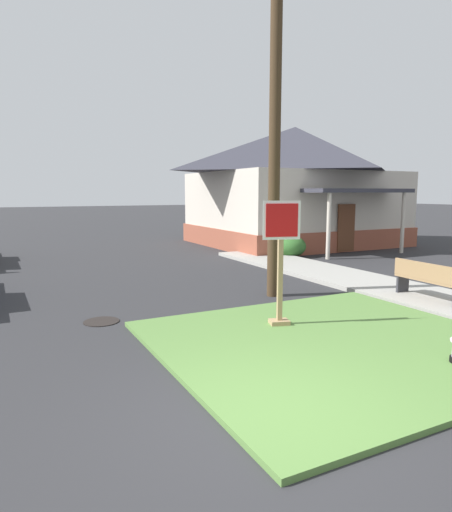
{
  "coord_description": "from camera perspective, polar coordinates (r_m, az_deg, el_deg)",
  "views": [
    {
      "loc": [
        -2.56,
        -4.03,
        2.56
      ],
      "look_at": [
        1.42,
        3.78,
        1.31
      ],
      "focal_mm": 31.52,
      "sensor_mm": 36.0,
      "label": 1
    }
  ],
  "objects": [
    {
      "name": "utility_pole",
      "position": [
        11.23,
        6.3,
        20.39
      ],
      "size": [
        1.9,
        0.28,
        9.42
      ],
      "color": "#42301E",
      "rests_on": "ground"
    },
    {
      "name": "ground_plane",
      "position": [
        5.42,
        5.14,
        -20.12
      ],
      "size": [
        160.0,
        160.0,
        0.0
      ],
      "primitive_type": "plane",
      "color": "#2B2B2D"
    },
    {
      "name": "stop_sign",
      "position": [
        8.4,
        6.92,
        -1.18
      ],
      "size": [
        0.68,
        0.37,
        2.33
      ],
      "color": "#A3845B",
      "rests_on": "grass_corner_patch"
    },
    {
      "name": "manhole_cover",
      "position": [
        9.35,
        -15.53,
        -8.01
      ],
      "size": [
        0.7,
        0.7,
        0.02
      ],
      "primitive_type": "cylinder",
      "color": "black",
      "rests_on": "ground"
    },
    {
      "name": "corner_house",
      "position": [
        22.69,
        8.67,
        8.96
      ],
      "size": [
        9.23,
        9.2,
        5.69
      ],
      "color": "brown",
      "rests_on": "ground"
    },
    {
      "name": "street_bench",
      "position": [
        11.27,
        24.3,
        -2.65
      ],
      "size": [
        0.48,
        1.79,
        0.85
      ],
      "color": "#93704C",
      "rests_on": "sidewalk_strip"
    },
    {
      "name": "sidewalk_strip",
      "position": [
        13.14,
        17.22,
        -3.21
      ],
      "size": [
        2.2,
        14.11,
        0.12
      ],
      "primitive_type": "cube",
      "color": "#9E9B93",
      "rests_on": "ground"
    },
    {
      "name": "shrub_near_porch",
      "position": [
        17.94,
        8.21,
        1.23
      ],
      "size": [
        1.2,
        1.2,
        0.86
      ],
      "primitive_type": "ellipsoid",
      "color": "#316229",
      "rests_on": "ground"
    },
    {
      "name": "grass_corner_patch",
      "position": [
        7.94,
        13.65,
        -10.63
      ],
      "size": [
        5.78,
        5.36,
        0.08
      ],
      "primitive_type": "cube",
      "color": "#567F3D",
      "rests_on": "ground"
    }
  ]
}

